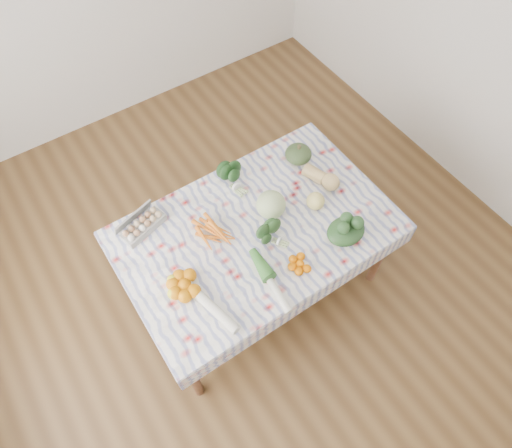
# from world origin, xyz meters

# --- Properties ---
(ground) EXTENTS (4.50, 4.50, 0.00)m
(ground) POSITION_xyz_m (0.00, 0.00, 0.00)
(ground) COLOR #55391D
(ground) RESTS_ON ground
(dining_table) EXTENTS (1.60, 1.00, 0.75)m
(dining_table) POSITION_xyz_m (0.00, 0.00, 0.68)
(dining_table) COLOR brown
(dining_table) RESTS_ON ground
(tablecloth) EXTENTS (1.66, 1.06, 0.01)m
(tablecloth) POSITION_xyz_m (0.00, 0.00, 0.76)
(tablecloth) COLOR white
(tablecloth) RESTS_ON dining_table
(egg_carton) EXTENTS (0.30, 0.19, 0.08)m
(egg_carton) POSITION_xyz_m (-0.56, 0.38, 0.80)
(egg_carton) COLOR #9B9B96
(egg_carton) RESTS_ON tablecloth
(carrot_bunch) EXTENTS (0.29, 0.27, 0.04)m
(carrot_bunch) POSITION_xyz_m (-0.26, 0.11, 0.78)
(carrot_bunch) COLOR orange
(carrot_bunch) RESTS_ON tablecloth
(kale_bunch) EXTENTS (0.19, 0.17, 0.15)m
(kale_bunch) POSITION_xyz_m (0.05, 0.37, 0.84)
(kale_bunch) COLOR #193B16
(kale_bunch) RESTS_ON tablecloth
(kabocha_squash) EXTENTS (0.22, 0.22, 0.12)m
(kabocha_squash) POSITION_xyz_m (0.54, 0.30, 0.82)
(kabocha_squash) COLOR #354A26
(kabocha_squash) RESTS_ON tablecloth
(cabbage) EXTENTS (0.23, 0.23, 0.18)m
(cabbage) POSITION_xyz_m (0.14, 0.05, 0.85)
(cabbage) COLOR #ABC380
(cabbage) RESTS_ON tablecloth
(butternut_squash) EXTENTS (0.19, 0.27, 0.11)m
(butternut_squash) POSITION_xyz_m (0.55, 0.07, 0.82)
(butternut_squash) COLOR tan
(butternut_squash) RESTS_ON tablecloth
(orange_cluster) EXTENTS (0.31, 0.31, 0.09)m
(orange_cluster) POSITION_xyz_m (-0.55, -0.11, 0.80)
(orange_cluster) COLOR orange
(orange_cluster) RESTS_ON tablecloth
(broccoli) EXTENTS (0.18, 0.18, 0.10)m
(broccoli) POSITION_xyz_m (0.04, -0.12, 0.81)
(broccoli) COLOR #23481D
(broccoli) RESTS_ON tablecloth
(mandarin_cluster) EXTENTS (0.20, 0.20, 0.05)m
(mandarin_cluster) POSITION_xyz_m (0.07, -0.35, 0.79)
(mandarin_cluster) COLOR orange
(mandarin_cluster) RESTS_ON tablecloth
(grapefruit) EXTENTS (0.15, 0.15, 0.11)m
(grapefruit) POSITION_xyz_m (0.40, -0.06, 0.82)
(grapefruit) COLOR #F1DE72
(grapefruit) RESTS_ON tablecloth
(spinach_bag) EXTENTS (0.28, 0.25, 0.11)m
(spinach_bag) POSITION_xyz_m (0.42, -0.34, 0.82)
(spinach_bag) COLOR #1C3719
(spinach_bag) RESTS_ON tablecloth
(daikon) EXTENTS (0.14, 0.40, 0.06)m
(daikon) POSITION_xyz_m (-0.49, -0.30, 0.79)
(daikon) COLOR silver
(daikon) RESTS_ON tablecloth
(leek) EXTENTS (0.08, 0.41, 0.04)m
(leek) POSITION_xyz_m (-0.13, -0.35, 0.78)
(leek) COLOR silver
(leek) RESTS_ON tablecloth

